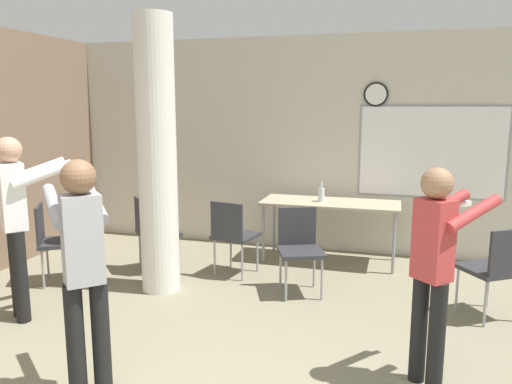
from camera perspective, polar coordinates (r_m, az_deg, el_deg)
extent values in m
cube|color=beige|center=(6.64, 7.48, 5.35)|extent=(8.00, 0.12, 2.80)
cylinder|color=black|center=(6.48, 13.55, 10.80)|extent=(0.30, 0.03, 0.30)
cylinder|color=white|center=(6.47, 13.54, 10.80)|extent=(0.25, 0.01, 0.25)
cube|color=#99999E|center=(6.52, 19.39, 4.34)|extent=(1.76, 0.01, 1.16)
cube|color=white|center=(6.51, 19.40, 4.33)|extent=(1.70, 0.02, 1.10)
cylinder|color=silver|center=(5.16, -11.24, 3.93)|extent=(0.39, 0.39, 2.80)
cube|color=tan|center=(6.15, 8.48, -1.24)|extent=(1.66, 0.65, 0.03)
cylinder|color=gray|center=(6.13, 0.86, -4.79)|extent=(0.04, 0.04, 0.73)
cylinder|color=gray|center=(5.93, 15.48, -5.68)|extent=(0.04, 0.04, 0.73)
cylinder|color=gray|center=(6.63, 2.08, -3.66)|extent=(0.04, 0.04, 0.73)
cylinder|color=gray|center=(6.45, 15.56, -4.43)|extent=(0.04, 0.04, 0.73)
cylinder|color=silver|center=(6.13, 7.46, -0.32)|extent=(0.08, 0.08, 0.17)
cylinder|color=silver|center=(6.11, 7.48, 0.77)|extent=(0.03, 0.03, 0.07)
cube|color=#2D2D33|center=(5.04, 25.06, -8.02)|extent=(0.61, 0.61, 0.04)
cube|color=#2D2D33|center=(4.84, 26.90, -6.17)|extent=(0.34, 0.25, 0.40)
cylinder|color=#99999E|center=(5.36, 24.99, -9.63)|extent=(0.02, 0.02, 0.43)
cylinder|color=#99999E|center=(5.13, 21.98, -10.28)|extent=(0.02, 0.02, 0.43)
cylinder|color=#99999E|center=(4.88, 24.73, -11.52)|extent=(0.02, 0.02, 0.43)
cube|color=#2D2D33|center=(5.71, -2.29, -5.02)|extent=(0.52, 0.52, 0.04)
cube|color=#2D2D33|center=(5.48, -3.38, -3.28)|extent=(0.39, 0.11, 0.40)
cylinder|color=#99999E|center=(5.84, 0.16, -7.06)|extent=(0.02, 0.02, 0.43)
cylinder|color=#99999E|center=(6.01, -2.90, -6.58)|extent=(0.02, 0.02, 0.43)
cylinder|color=#99999E|center=(5.54, -1.59, -8.02)|extent=(0.02, 0.02, 0.43)
cylinder|color=#99999E|center=(5.72, -4.76, -7.47)|extent=(0.02, 0.02, 0.43)
cube|color=#2D2D33|center=(5.95, -11.08, -4.57)|extent=(0.62, 0.62, 0.04)
cube|color=#2D2D33|center=(5.85, -13.08, -2.69)|extent=(0.30, 0.31, 0.40)
cylinder|color=#99999E|center=(5.90, -8.82, -7.00)|extent=(0.02, 0.02, 0.43)
cylinder|color=#99999E|center=(6.23, -9.89, -6.11)|extent=(0.02, 0.02, 0.43)
cylinder|color=#99999E|center=(5.80, -12.21, -7.40)|extent=(0.02, 0.02, 0.43)
cylinder|color=#99999E|center=(6.14, -13.11, -6.48)|extent=(0.02, 0.02, 0.43)
cube|color=#2D2D33|center=(5.12, 5.15, -6.84)|extent=(0.57, 0.57, 0.04)
cube|color=#2D2D33|center=(5.25, 4.77, -3.90)|extent=(0.38, 0.18, 0.40)
cylinder|color=#99999E|center=(4.99, 3.45, -10.09)|extent=(0.02, 0.02, 0.43)
cylinder|color=#99999E|center=(5.06, 7.53, -9.88)|extent=(0.02, 0.02, 0.43)
cylinder|color=#99999E|center=(5.33, 2.82, -8.77)|extent=(0.02, 0.02, 0.43)
cylinder|color=#99999E|center=(5.39, 6.65, -8.60)|extent=(0.02, 0.02, 0.43)
cube|color=#2D2D33|center=(5.84, -21.34, -5.37)|extent=(0.60, 0.60, 0.04)
cube|color=#2D2D33|center=(5.82, -23.49, -3.34)|extent=(0.23, 0.35, 0.40)
cylinder|color=#99999E|center=(5.71, -19.57, -8.05)|extent=(0.02, 0.02, 0.43)
cylinder|color=#99999E|center=(6.06, -19.32, -7.02)|extent=(0.02, 0.02, 0.43)
cylinder|color=#99999E|center=(5.76, -23.18, -8.15)|extent=(0.02, 0.02, 0.43)
cylinder|color=#99999E|center=(6.10, -22.72, -7.12)|extent=(0.02, 0.02, 0.43)
cylinder|color=black|center=(3.57, -17.28, -15.76)|extent=(0.12, 0.12, 0.81)
cylinder|color=black|center=(3.55, -19.90, -16.08)|extent=(0.12, 0.12, 0.81)
cube|color=#99999E|center=(3.32, -19.24, -5.13)|extent=(0.30, 0.30, 0.57)
sphere|color=brown|center=(3.24, -19.64, 1.64)|extent=(0.22, 0.22, 0.22)
cylinder|color=#99999E|center=(3.52, -17.97, -1.12)|extent=(0.42, 0.42, 0.23)
cylinder|color=#99999E|center=(3.48, -22.15, -1.48)|extent=(0.42, 0.42, 0.23)
cube|color=white|center=(3.71, -22.57, -0.83)|extent=(0.12, 0.12, 0.04)
cylinder|color=black|center=(4.95, -25.31, -8.76)|extent=(0.12, 0.12, 0.84)
cylinder|color=black|center=(5.10, -25.63, -8.23)|extent=(0.12, 0.12, 0.84)
cube|color=white|center=(4.86, -26.10, -0.46)|extent=(0.31, 0.30, 0.59)
sphere|color=tan|center=(4.81, -26.47, 4.34)|extent=(0.23, 0.23, 0.23)
cylinder|color=white|center=(4.74, -23.20, 1.86)|extent=(0.40, 0.46, 0.24)
cylinder|color=white|center=(5.00, -23.83, 2.20)|extent=(0.40, 0.46, 0.24)
cylinder|color=black|center=(3.69, 19.93, -15.36)|extent=(0.11, 0.11, 0.77)
cylinder|color=black|center=(3.78, 18.12, -14.62)|extent=(0.11, 0.11, 0.77)
cube|color=#B23838|center=(3.51, 19.62, -5.15)|extent=(0.28, 0.28, 0.55)
sphere|color=#997051|center=(3.43, 19.99, 0.95)|extent=(0.21, 0.21, 0.21)
cylinder|color=#B23838|center=(3.56, 23.60, -2.26)|extent=(0.40, 0.40, 0.22)
cylinder|color=#B23838|center=(3.71, 20.56, -1.60)|extent=(0.40, 0.40, 0.22)
cube|color=white|center=(3.88, 22.63, -1.24)|extent=(0.12, 0.12, 0.04)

